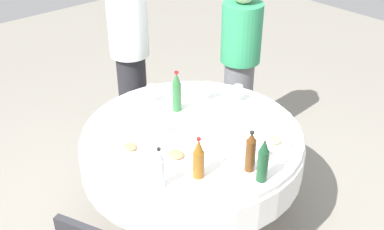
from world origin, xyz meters
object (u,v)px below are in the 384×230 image
at_px(bottle_amber_outer, 199,159).
at_px(plate_mid, 131,149).
at_px(wine_glass_mid, 120,110).
at_px(person_outer, 130,53).
at_px(dining_table, 192,149).
at_px(wine_glass_left, 151,91).
at_px(wine_glass_right, 238,90).
at_px(bottle_clear_front, 160,169).
at_px(bottle_brown_near, 251,152).
at_px(bottle_green_left, 177,92).
at_px(plate_far, 273,141).
at_px(wine_glass_near, 164,122).
at_px(wine_glass_rear, 207,88).
at_px(plate_north, 176,156).
at_px(person_south, 240,63).
at_px(bottle_dark_green_south, 263,161).

height_order(bottle_amber_outer, plate_mid, bottle_amber_outer).
distance_m(wine_glass_mid, person_outer, 0.99).
xyz_separation_m(dining_table, wine_glass_mid, (-0.42, -0.29, 0.24)).
bearing_deg(wine_glass_left, dining_table, -4.90).
xyz_separation_m(wine_glass_right, person_outer, (-1.11, -0.20, -0.01)).
bearing_deg(bottle_clear_front, wine_glass_left, 145.70).
bearing_deg(wine_glass_left, bottle_brown_near, -3.39).
relative_size(wine_glass_left, plate_mid, 0.67).
distance_m(bottle_green_left, plate_far, 0.77).
xyz_separation_m(bottle_amber_outer, wine_glass_near, (-0.48, 0.13, -0.03)).
xyz_separation_m(wine_glass_rear, plate_north, (0.42, -0.65, -0.08)).
distance_m(bottle_brown_near, person_south, 1.44).
xyz_separation_m(bottle_green_left, wine_glass_left, (-0.22, -0.06, -0.05)).
height_order(plate_mid, plate_north, same).
xyz_separation_m(bottle_brown_near, wine_glass_mid, (-0.96, -0.28, -0.03)).
bearing_deg(wine_glass_rear, wine_glass_mid, -102.84).
bearing_deg(wine_glass_left, plate_far, 15.20).
relative_size(dining_table, person_south, 1.02).
relative_size(bottle_clear_front, person_outer, 0.17).
distance_m(bottle_green_left, wine_glass_left, 0.23).
relative_size(wine_glass_left, plate_north, 0.57).
bearing_deg(bottle_brown_near, bottle_clear_front, -115.25).
relative_size(bottle_dark_green_south, bottle_brown_near, 1.08).
distance_m(dining_table, wine_glass_right, 0.58).
bearing_deg(wine_glass_left, plate_north, -25.36).
bearing_deg(wine_glass_rear, wine_glass_left, -126.13).
height_order(bottle_clear_front, wine_glass_left, bottle_clear_front).
height_order(wine_glass_right, plate_north, wine_glass_right).
xyz_separation_m(wine_glass_mid, plate_north, (0.58, 0.02, -0.09)).
bearing_deg(bottle_dark_green_south, plate_north, -154.43).
bearing_deg(bottle_dark_green_south, wine_glass_rear, 155.59).
bearing_deg(wine_glass_near, plate_far, 40.25).
height_order(bottle_clear_front, plate_far, bottle_clear_front).
xyz_separation_m(wine_glass_rear, person_south, (-0.23, 0.60, -0.05)).
bearing_deg(bottle_clear_front, plate_mid, 169.57).
xyz_separation_m(wine_glass_near, plate_north, (0.26, -0.11, -0.08)).
distance_m(bottle_dark_green_south, wine_glass_right, 0.93).
distance_m(wine_glass_right, plate_north, 0.84).
height_order(bottle_brown_near, person_outer, person_outer).
relative_size(bottle_clear_front, plate_north, 1.11).
distance_m(bottle_brown_near, plate_mid, 0.77).
bearing_deg(bottle_amber_outer, plate_north, 175.71).
distance_m(bottle_amber_outer, bottle_dark_green_south, 0.37).
distance_m(dining_table, bottle_amber_outer, 0.55).
relative_size(wine_glass_near, wine_glass_right, 0.96).
bearing_deg(bottle_dark_green_south, plate_mid, -151.74).
distance_m(bottle_clear_front, plate_mid, 0.42).
height_order(wine_glass_left, person_outer, person_outer).
xyz_separation_m(bottle_brown_near, person_south, (-1.03, 1.00, -0.09)).
height_order(bottle_amber_outer, wine_glass_right, bottle_amber_outer).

